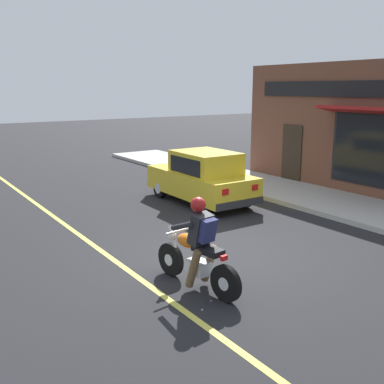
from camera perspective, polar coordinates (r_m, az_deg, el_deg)
ground_plane at (r=9.32m, az=2.94°, el=-8.19°), size 80.00×80.00×0.00m
sidewalk_curb at (r=14.95m, az=12.54°, el=-0.03°), size 2.60×22.00×0.14m
lane_stripe at (r=11.01m, az=-14.29°, el=-5.18°), size 0.12×19.80×0.01m
storefront_building at (r=14.91m, az=21.17°, el=7.31°), size 1.25×9.84×4.20m
motorcycle_with_rider at (r=7.70m, az=0.69°, el=-7.46°), size 0.63×2.02×1.62m
car_hatchback at (r=13.40m, az=1.28°, el=1.82°), size 1.70×3.80×1.57m
fire_hydrant at (r=16.69m, az=5.30°, el=3.33°), size 0.36×0.24×0.88m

